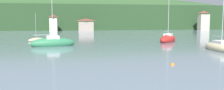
# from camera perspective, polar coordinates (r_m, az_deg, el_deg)

# --- Properties ---
(wooded_hillside) EXTENTS (352.00, 50.11, 31.13)m
(wooded_hillside) POSITION_cam_1_polar(r_m,az_deg,el_deg) (136.65, -8.12, 6.21)
(wooded_hillside) COLOR #264223
(wooded_hillside) RESTS_ON ground_plane
(shore_building_westcentral) EXTENTS (3.34, 4.20, 7.11)m
(shore_building_westcentral) POSITION_cam_1_polar(r_m,az_deg,el_deg) (102.00, -14.27, 5.27)
(shore_building_westcentral) COLOR beige
(shore_building_westcentral) RESTS_ON ground_plane
(shore_building_central) EXTENTS (6.80, 3.21, 5.48)m
(shore_building_central) POSITION_cam_1_polar(r_m,az_deg,el_deg) (101.15, -6.45, 4.96)
(shore_building_central) COLOR gray
(shore_building_central) RESTS_ON ground_plane
(shore_building_eastcentral) EXTENTS (4.63, 3.55, 9.12)m
(shore_building_eastcentral) POSITION_cam_1_polar(r_m,az_deg,el_deg) (117.28, 21.72, 5.58)
(shore_building_eastcentral) COLOR #BCB29E
(shore_building_eastcentral) RESTS_ON ground_plane
(sailboat_far_0) EXTENTS (6.93, 7.99, 11.91)m
(sailboat_far_0) POSITION_cam_1_polar(r_m,az_deg,el_deg) (50.44, 13.70, 1.41)
(sailboat_far_0) COLOR red
(sailboat_far_0) RESTS_ON ground_plane
(sailboat_far_1) EXTENTS (3.72, 4.52, 6.36)m
(sailboat_far_1) POSITION_cam_1_polar(r_m,az_deg,el_deg) (53.33, -18.29, 1.21)
(sailboat_far_1) COLOR #CCBC8E
(sailboat_far_1) RESTS_ON ground_plane
(sailboat_mid_7) EXTENTS (2.99, 8.10, 11.02)m
(sailboat_mid_7) POSITION_cam_1_polar(r_m,az_deg,el_deg) (37.78, 25.48, -0.57)
(sailboat_mid_7) COLOR #CCBC8E
(sailboat_mid_7) RESTS_ON ground_plane
(sailboat_far_11) EXTENTS (8.01, 4.17, 9.54)m
(sailboat_far_11) POSITION_cam_1_polar(r_m,az_deg,el_deg) (41.57, -14.43, 0.48)
(sailboat_far_11) COLOR #2D754C
(sailboat_far_11) RESTS_ON ground_plane
(mooring_buoy_near) EXTENTS (0.42, 0.42, 0.42)m
(mooring_buoy_near) POSITION_cam_1_polar(r_m,az_deg,el_deg) (23.84, 14.75, -4.80)
(mooring_buoy_near) COLOR orange
(mooring_buoy_near) RESTS_ON ground_plane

